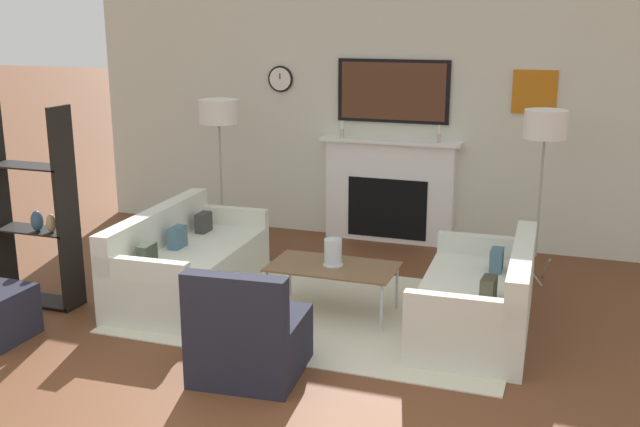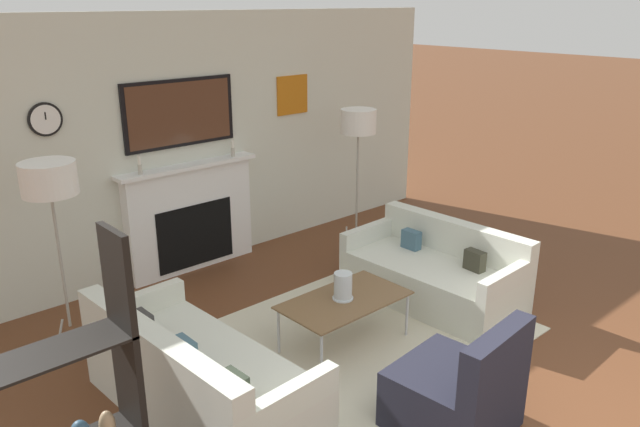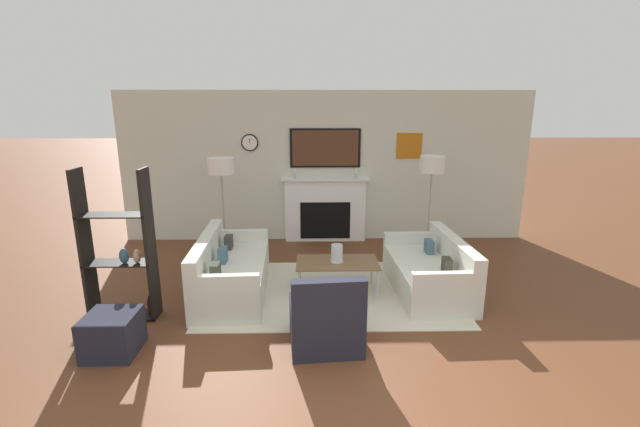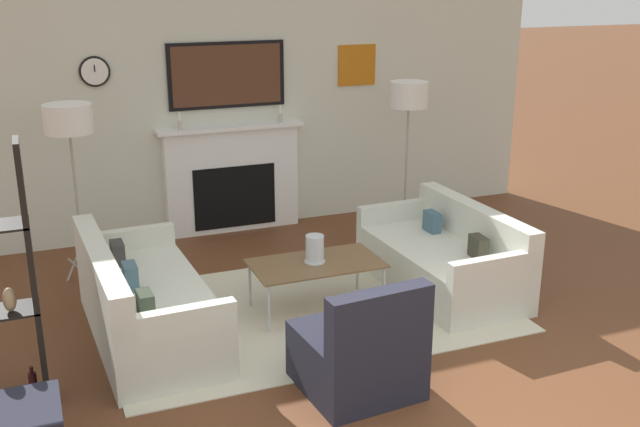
{
  "view_description": "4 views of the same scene",
  "coord_description": "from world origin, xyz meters",
  "views": [
    {
      "loc": [
        1.99,
        -3.25,
        2.48
      ],
      "look_at": [
        -0.12,
        2.78,
        0.81
      ],
      "focal_mm": 42.0,
      "sensor_mm": 36.0,
      "label": 1
    },
    {
      "loc": [
        -3.21,
        -0.83,
        2.8
      ],
      "look_at": [
        0.28,
        3.02,
        1.01
      ],
      "focal_mm": 35.0,
      "sensor_mm": 36.0,
      "label": 2
    },
    {
      "loc": [
        -0.25,
        -2.81,
        2.45
      ],
      "look_at": [
        -0.13,
        2.95,
        0.98
      ],
      "focal_mm": 24.0,
      "sensor_mm": 36.0,
      "label": 3
    },
    {
      "loc": [
        -2.02,
        -2.89,
        2.74
      ],
      "look_at": [
        0.2,
        2.71,
        0.79
      ],
      "focal_mm": 42.0,
      "sensor_mm": 36.0,
      "label": 4
    }
  ],
  "objects": [
    {
      "name": "area_rug",
      "position": [
        0.0,
        2.52,
        0.01
      ],
      "size": [
        3.29,
        2.16,
        0.01
      ],
      "color": "beige",
      "rests_on": "ground_plane"
    },
    {
      "name": "armchair",
      "position": [
        -0.11,
        1.2,
        0.28
      ],
      "size": [
        0.78,
        0.79,
        0.84
      ],
      "color": "#21212E",
      "rests_on": "ground_plane"
    },
    {
      "name": "couch_right",
      "position": [
        1.34,
        2.52,
        0.27
      ],
      "size": [
        0.91,
        1.71,
        0.74
      ],
      "color": "silver",
      "rests_on": "ground_plane"
    },
    {
      "name": "coffee_table",
      "position": [
        0.09,
        2.51,
        0.4
      ],
      "size": [
        1.08,
        0.61,
        0.43
      ],
      "color": "brown",
      "rests_on": "ground_plane"
    },
    {
      "name": "hurricane_candle",
      "position": [
        0.08,
        2.52,
        0.53
      ],
      "size": [
        0.18,
        0.18,
        0.23
      ],
      "color": "silver",
      "rests_on": "coffee_table"
    },
    {
      "name": "couch_left",
      "position": [
        -1.34,
        2.52,
        0.28
      ],
      "size": [
        0.92,
        1.9,
        0.78
      ],
      "color": "silver",
      "rests_on": "ground_plane"
    },
    {
      "name": "floor_lamp_right",
      "position": [
        1.68,
        3.94,
        1.51
      ],
      "size": [
        0.39,
        0.39,
        1.67
      ],
      "color": "#9E998E",
      "rests_on": "ground_plane"
    },
    {
      "name": "floor_lamp_left",
      "position": [
        -1.68,
        3.94,
        1.49
      ],
      "size": [
        0.42,
        0.42,
        1.65
      ],
      "color": "#9E998E",
      "rests_on": "ground_plane"
    },
    {
      "name": "fireplace_wall",
      "position": [
        0.0,
        4.88,
        1.23
      ],
      "size": [
        7.37,
        0.28,
        2.7
      ],
      "color": "beige",
      "rests_on": "ground_plane"
    }
  ]
}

